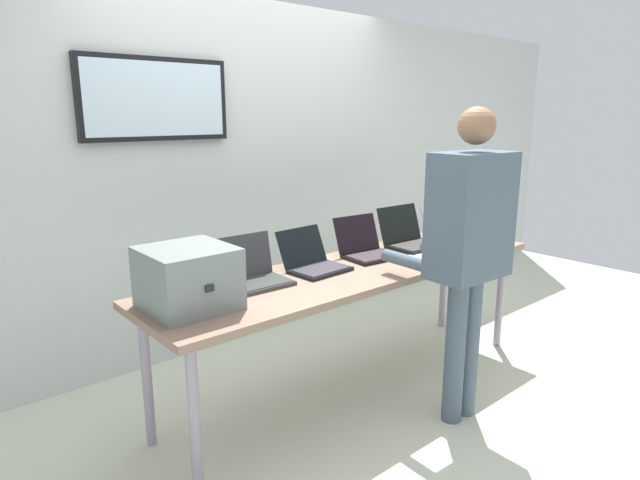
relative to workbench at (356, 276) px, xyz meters
name	(u,v)px	position (x,y,z in m)	size (l,w,h in m)	color
ground	(354,389)	(0.00, 0.00, -0.75)	(8.00, 8.00, 0.04)	beige
back_wall	(247,174)	(-0.02, 1.13, 0.52)	(8.00, 0.11, 2.45)	silver
workbench	(356,276)	(0.00, 0.00, 0.00)	(2.65, 0.70, 0.78)	#8B6D59
equipment_box	(188,278)	(-1.08, 0.03, 0.20)	(0.39, 0.41, 0.29)	slate
laptop_station_0	(254,273)	(-0.64, 0.14, 0.11)	(0.33, 0.30, 0.25)	#37373A
laptop_station_1	(313,261)	(-0.23, 0.12, 0.11)	(0.35, 0.34, 0.23)	black
laptop_station_2	(366,248)	(0.22, 0.14, 0.11)	(0.36, 0.36, 0.25)	black
laptop_station_3	(410,237)	(0.65, 0.14, 0.12)	(0.39, 0.36, 0.26)	black
laptop_station_4	(450,230)	(1.10, 0.12, 0.11)	(0.36, 0.38, 0.22)	#AAB0B8
person	(468,238)	(0.21, -0.62, 0.31)	(0.45, 0.60, 1.71)	#495B6A
coffee_mug	(456,250)	(0.65, -0.25, 0.10)	(0.08, 0.08, 0.10)	#2F2532
paper_sheet	(425,260)	(0.43, -0.17, 0.06)	(0.26, 0.33, 0.00)	white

